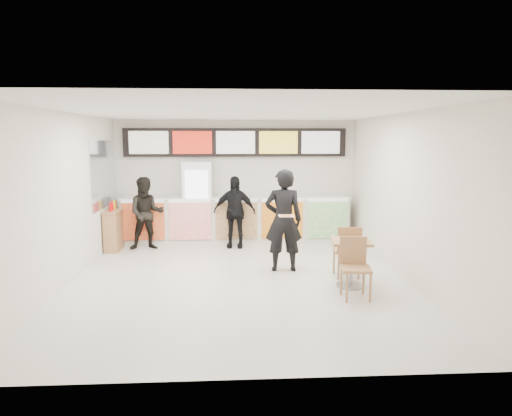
{
  "coord_description": "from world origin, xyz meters",
  "views": [
    {
      "loc": [
        -0.14,
        -8.01,
        2.52
      ],
      "look_at": [
        0.38,
        1.2,
        1.13
      ],
      "focal_mm": 32.0,
      "sensor_mm": 36.0,
      "label": 1
    }
  ],
  "objects": [
    {
      "name": "drinks_fridge",
      "position": [
        -0.93,
        3.11,
        1.0
      ],
      "size": [
        0.7,
        0.67,
        2.0
      ],
      "color": "white",
      "rests_on": "floor"
    },
    {
      "name": "customer_main",
      "position": [
        0.87,
        0.55,
        0.99
      ],
      "size": [
        0.73,
        0.49,
        1.98
      ],
      "primitive_type": "imported",
      "rotation": [
        0.0,
        0.0,
        3.11
      ],
      "color": "black",
      "rests_on": "floor"
    },
    {
      "name": "cafe_table",
      "position": [
        1.92,
        -0.5,
        0.57
      ],
      "size": [
        0.73,
        1.7,
        0.97
      ],
      "rotation": [
        0.0,
        0.0,
        -0.13
      ],
      "color": "#A8744C",
      "rests_on": "floor"
    },
    {
      "name": "wall_right",
      "position": [
        3.0,
        0.0,
        1.5
      ],
      "size": [
        0.0,
        7.0,
        7.0
      ],
      "primitive_type": "plane",
      "rotation": [
        1.57,
        0.0,
        -1.57
      ],
      "color": "silver",
      "rests_on": "floor"
    },
    {
      "name": "wall_back",
      "position": [
        0.0,
        3.5,
        1.5
      ],
      "size": [
        6.0,
        0.0,
        6.0
      ],
      "primitive_type": "plane",
      "rotation": [
        1.57,
        0.0,
        0.0
      ],
      "color": "silver",
      "rests_on": "floor"
    },
    {
      "name": "condiment_ledge",
      "position": [
        -2.82,
        2.44,
        0.47
      ],
      "size": [
        0.34,
        0.83,
        1.11
      ],
      "color": "#A8744C",
      "rests_on": "floor"
    },
    {
      "name": "wall_left",
      "position": [
        -3.0,
        0.0,
        1.5
      ],
      "size": [
        0.0,
        7.0,
        7.0
      ],
      "primitive_type": "plane",
      "rotation": [
        1.57,
        0.0,
        1.57
      ],
      "color": "silver",
      "rests_on": "floor"
    },
    {
      "name": "menu_board",
      "position": [
        0.0,
        3.41,
        2.45
      ],
      "size": [
        5.5,
        0.14,
        0.7
      ],
      "color": "black",
      "rests_on": "wall_back"
    },
    {
      "name": "pizza_slice",
      "position": [
        0.87,
        0.1,
        1.16
      ],
      "size": [
        0.36,
        0.36,
        0.02
      ],
      "color": "beige",
      "rests_on": "customer_main"
    },
    {
      "name": "customer_mid",
      "position": [
        -0.05,
        2.55,
        0.84
      ],
      "size": [
        1.03,
        0.53,
        1.69
      ],
      "primitive_type": "imported",
      "rotation": [
        0.0,
        0.0,
        -0.13
      ],
      "color": "black",
      "rests_on": "floor"
    },
    {
      "name": "ceiling",
      "position": [
        0.0,
        0.0,
        3.0
      ],
      "size": [
        7.0,
        7.0,
        0.0
      ],
      "primitive_type": "plane",
      "rotation": [
        3.14,
        0.0,
        0.0
      ],
      "color": "white",
      "rests_on": "wall_back"
    },
    {
      "name": "customer_left",
      "position": [
        -2.07,
        2.46,
        0.84
      ],
      "size": [
        0.91,
        0.76,
        1.68
      ],
      "primitive_type": "imported",
      "rotation": [
        0.0,
        0.0,
        0.16
      ],
      "color": "black",
      "rests_on": "floor"
    },
    {
      "name": "mirror_panel",
      "position": [
        -2.99,
        2.45,
        1.75
      ],
      "size": [
        0.01,
        2.0,
        1.5
      ],
      "primitive_type": "cube",
      "color": "#B2B7BF",
      "rests_on": "wall_left"
    },
    {
      "name": "floor",
      "position": [
        0.0,
        0.0,
        0.0
      ],
      "size": [
        7.0,
        7.0,
        0.0
      ],
      "primitive_type": "plane",
      "color": "beige",
      "rests_on": "ground"
    },
    {
      "name": "service_counter",
      "position": [
        0.0,
        3.09,
        0.57
      ],
      "size": [
        5.56,
        0.77,
        1.14
      ],
      "color": "silver",
      "rests_on": "floor"
    }
  ]
}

